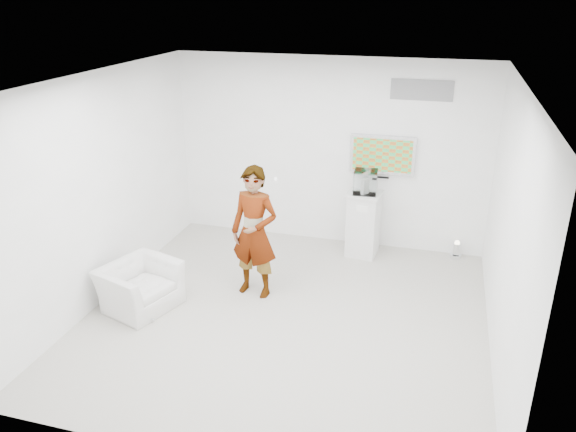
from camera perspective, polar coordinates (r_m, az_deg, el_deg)
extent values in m
cube|color=#AAA59B|center=(7.36, -0.21, -10.11)|extent=(5.00, 5.00, 0.01)
cube|color=#2A2A2D|center=(6.28, -0.24, 13.58)|extent=(5.00, 5.00, 0.01)
cube|color=white|center=(8.98, 4.19, 6.42)|extent=(5.00, 0.01, 3.00)
cube|color=white|center=(4.58, -8.99, -10.32)|extent=(5.00, 0.01, 3.00)
cube|color=white|center=(7.71, -18.42, 2.59)|extent=(0.01, 5.00, 3.00)
cube|color=white|center=(6.50, 21.48, -1.46)|extent=(0.01, 5.00, 3.00)
cube|color=silver|center=(8.80, 9.59, 6.16)|extent=(1.00, 0.08, 0.60)
cube|color=gray|center=(8.58, 13.44, 12.33)|extent=(0.90, 0.02, 0.30)
imported|color=silver|center=(7.49, -3.43, -1.68)|extent=(0.72, 0.53, 1.82)
imported|color=silver|center=(7.67, -14.83, -6.91)|extent=(1.06, 1.13, 0.60)
cube|color=silver|center=(8.83, 7.65, -0.79)|extent=(0.55, 0.55, 1.03)
cylinder|color=white|center=(9.16, 16.73, -3.30)|extent=(0.21, 0.21, 0.28)
cube|color=silver|center=(8.59, 7.88, 3.45)|extent=(0.37, 0.37, 0.35)
cube|color=silver|center=(8.60, 7.87, 3.12)|extent=(0.11, 0.19, 0.24)
cube|color=silver|center=(7.24, -1.26, 3.69)|extent=(0.06, 0.13, 0.03)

